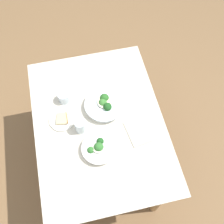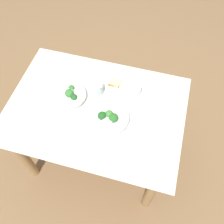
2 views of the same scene
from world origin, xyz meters
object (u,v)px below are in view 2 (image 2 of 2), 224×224
broccoli_bowl_far (70,96)px  broccoli_bowl_near (108,118)px  table_knife_right (168,112)px  napkin_folded_upper (65,137)px  table_knife_left (154,147)px  water_glass_center (97,89)px  fork_by_far_bowl (42,113)px  bread_side_plate (115,84)px  water_glass_side (135,90)px  fork_by_near_bowl (96,77)px

broccoli_bowl_far → broccoli_bowl_near: broccoli_bowl_near is taller
table_knife_right → napkin_folded_upper: napkin_folded_upper is taller
table_knife_left → napkin_folded_upper: napkin_folded_upper is taller
water_glass_center → fork_by_far_bowl: 0.40m
broccoli_bowl_near → table_knife_right: (0.37, 0.16, -0.03)m
table_knife_left → napkin_folded_upper: (-0.55, -0.09, 0.00)m
table_knife_left → napkin_folded_upper: 0.56m
bread_side_plate → water_glass_side: water_glass_side is taller
bread_side_plate → table_knife_left: 0.54m
water_glass_side → bread_side_plate: bearing=166.2°
bread_side_plate → table_knife_left: (0.36, -0.41, -0.01)m
broccoli_bowl_near → fork_by_near_bowl: bearing=119.9°
water_glass_center → table_knife_left: water_glass_center is taller
bread_side_plate → napkin_folded_upper: (-0.19, -0.49, -0.01)m
water_glass_center → water_glass_side: (0.25, 0.07, -0.01)m
water_glass_center → napkin_folded_upper: (-0.10, -0.38, -0.05)m
table_knife_left → fork_by_far_bowl: bearing=-161.4°
water_glass_side → napkin_folded_upper: size_ratio=0.42×
water_glass_center → napkin_folded_upper: water_glass_center is taller
broccoli_bowl_far → table_knife_right: bearing=5.4°
fork_by_far_bowl → water_glass_side: bearing=-109.2°
bread_side_plate → table_knife_right: size_ratio=0.84×
water_glass_side → napkin_folded_upper: (-0.35, -0.45, -0.03)m
table_knife_left → napkin_folded_upper: size_ratio=1.11×
fork_by_far_bowl → table_knife_left: size_ratio=0.39×
broccoli_bowl_far → fork_by_far_bowl: 0.22m
water_glass_side → fork_by_near_bowl: (-0.30, 0.06, -0.04)m
bread_side_plate → table_knife_right: bread_side_plate is taller
napkin_folded_upper → water_glass_side: bearing=52.5°
broccoli_bowl_near → table_knife_left: 0.34m
water_glass_center → table_knife_right: size_ratio=0.50×
broccoli_bowl_far → table_knife_right: 0.67m
broccoli_bowl_far → napkin_folded_upper: (0.07, -0.29, -0.03)m
water_glass_side → fork_by_far_bowl: (-0.56, -0.33, -0.04)m
water_glass_side → table_knife_left: (0.20, -0.37, -0.04)m
broccoli_bowl_near → water_glass_side: 0.29m
broccoli_bowl_far → fork_by_far_bowl: size_ratio=2.65×
water_glass_side → napkin_folded_upper: water_glass_side is taller
napkin_folded_upper → broccoli_bowl_far: bearing=103.3°
bread_side_plate → fork_by_near_bowl: bread_side_plate is taller
bread_side_plate → water_glass_side: 0.16m
broccoli_bowl_far → bread_side_plate: size_ratio=1.27×
fork_by_near_bowl → fork_by_far_bowl: bearing=-93.8°
fork_by_far_bowl → table_knife_right: bearing=-123.6°
fork_by_far_bowl → fork_by_near_bowl: (0.26, 0.39, 0.00)m
napkin_folded_upper → fork_by_far_bowl: bearing=149.0°
fork_by_near_bowl → broccoli_bowl_far: bearing=-87.0°
bread_side_plate → broccoli_bowl_far: bearing=-143.0°
broccoli_bowl_far → bread_side_plate: (0.26, 0.20, -0.02)m
table_knife_right → broccoli_bowl_far: bearing=71.2°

